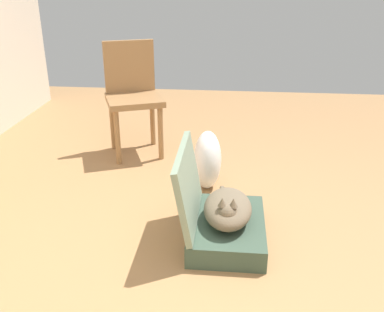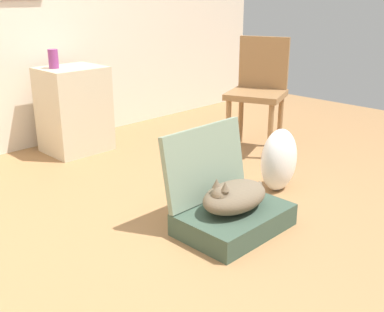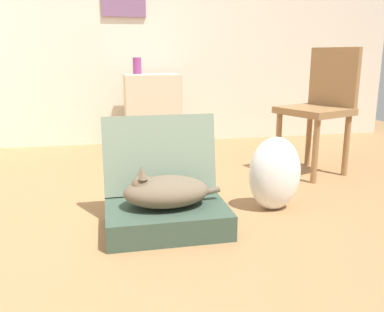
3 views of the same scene
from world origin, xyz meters
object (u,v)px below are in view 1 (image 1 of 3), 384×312
Objects in this scene: plastic_bag_white at (207,160)px; chair at (133,93)px; suitcase_base at (227,229)px; cat at (228,208)px.

chair reaches higher than plastic_bag_white.
plastic_bag_white is at bearing 13.77° from suitcase_base.
chair is at bearing 32.84° from suitcase_base.
suitcase_base is 0.70m from plastic_bag_white.
chair is at bearing 32.68° from cat.
plastic_bag_white reaches higher than cat.
plastic_bag_white is 0.46× the size of chair.
suitcase_base is 1.44× the size of plastic_bag_white.
chair is (1.31, 0.85, 0.47)m from suitcase_base.
suitcase_base is 1.63m from chair.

